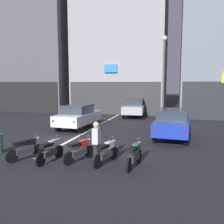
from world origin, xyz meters
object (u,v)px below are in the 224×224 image
object	(u,v)px
motorcycle_red_row_centre	(80,150)
car_white_crossing_near	(78,116)
motorcycle_black_row_leftmost	(26,148)
car_blue_parked_kerbside	(173,123)
motorcycle_white_row_right_mid	(106,152)
car_silver_down_street	(134,107)
person_by_motorcycles	(96,144)
motorcycle_green_row_rightmost	(135,155)
street_lamp	(164,71)
motorcycle_silver_row_left_mid	(50,150)

from	to	relation	value
motorcycle_red_row_centre	car_white_crossing_near	bearing A→B (deg)	113.91
car_white_crossing_near	motorcycle_black_row_leftmost	bearing A→B (deg)	-85.08
car_white_crossing_near	car_blue_parked_kerbside	distance (m)	6.27
motorcycle_red_row_centre	motorcycle_white_row_right_mid	distance (m)	1.09
car_silver_down_street	person_by_motorcycles	xyz separation A→B (m)	(0.95, -13.22, -0.03)
motorcycle_red_row_centre	motorcycle_green_row_rightmost	size ratio (longest dim) A/B	0.94
car_silver_down_street	street_lamp	bearing A→B (deg)	-53.84
car_blue_parked_kerbside	motorcycle_white_row_right_mid	size ratio (longest dim) A/B	2.59
car_white_crossing_near	motorcycle_black_row_leftmost	size ratio (longest dim) A/B	2.73
motorcycle_green_row_rightmost	person_by_motorcycles	xyz separation A→B (m)	(-1.37, -0.30, 0.40)
car_silver_down_street	motorcycle_black_row_leftmost	xyz separation A→B (m)	(-2.02, -13.24, -0.43)
motorcycle_black_row_leftmost	motorcycle_white_row_right_mid	world-z (taller)	same
street_lamp	motorcycle_red_row_centre	distance (m)	10.06
car_silver_down_street	street_lamp	xyz separation A→B (m)	(2.78, -3.81, 3.02)
motorcycle_white_row_right_mid	person_by_motorcycles	xyz separation A→B (m)	(-0.28, -0.33, 0.40)
car_blue_parked_kerbside	motorcycle_black_row_leftmost	world-z (taller)	car_blue_parked_kerbside
motorcycle_silver_row_left_mid	motorcycle_white_row_right_mid	xyz separation A→B (m)	(2.18, 0.34, 0.00)
car_white_crossing_near	motorcycle_black_row_leftmost	distance (m)	6.57
motorcycle_silver_row_left_mid	motorcycle_green_row_rightmost	bearing A→B (deg)	5.47
car_white_crossing_near	street_lamp	xyz separation A→B (m)	(5.37, 2.90, 3.02)
motorcycle_black_row_leftmost	motorcycle_red_row_centre	world-z (taller)	same
car_blue_parked_kerbside	street_lamp	size ratio (longest dim) A/B	0.66
car_blue_parked_kerbside	motorcycle_silver_row_left_mid	size ratio (longest dim) A/B	2.52
car_blue_parked_kerbside	motorcycle_green_row_rightmost	size ratio (longest dim) A/B	2.52
car_blue_parked_kerbside	motorcycle_silver_row_left_mid	xyz separation A→B (m)	(-4.51, -5.31, -0.43)
motorcycle_white_row_right_mid	motorcycle_red_row_centre	bearing A→B (deg)	179.72
car_blue_parked_kerbside	motorcycle_green_row_rightmost	distance (m)	5.17
car_white_crossing_near	car_blue_parked_kerbside	world-z (taller)	same
car_white_crossing_near	car_blue_parked_kerbside	bearing A→B (deg)	-11.12
motorcycle_silver_row_left_mid	motorcycle_red_row_centre	bearing A→B (deg)	17.68
motorcycle_black_row_leftmost	motorcycle_green_row_rightmost	xyz separation A→B (m)	(4.35, 0.32, 0.00)
motorcycle_black_row_leftmost	motorcycle_red_row_centre	xyz separation A→B (m)	(2.18, 0.36, 0.00)
car_white_crossing_near	motorcycle_green_row_rightmost	size ratio (longest dim) A/B	2.51
car_white_crossing_near	person_by_motorcycles	world-z (taller)	person_by_motorcycles
motorcycle_white_row_right_mid	person_by_motorcycles	distance (m)	0.59
car_blue_parked_kerbside	person_by_motorcycles	bearing A→B (deg)	-116.23
car_blue_parked_kerbside	motorcycle_black_row_leftmost	xyz separation A→B (m)	(-5.59, -5.32, -0.43)
street_lamp	motorcycle_white_row_right_mid	bearing A→B (deg)	-99.67
motorcycle_black_row_leftmost	motorcycle_silver_row_left_mid	world-z (taller)	same
car_blue_parked_kerbside	motorcycle_white_row_right_mid	world-z (taller)	car_blue_parked_kerbside
motorcycle_green_row_rightmost	person_by_motorcycles	world-z (taller)	person_by_motorcycles
motorcycle_red_row_centre	motorcycle_black_row_leftmost	bearing A→B (deg)	-170.64
car_white_crossing_near	motorcycle_white_row_right_mid	world-z (taller)	car_white_crossing_near
motorcycle_white_row_right_mid	motorcycle_green_row_rightmost	xyz separation A→B (m)	(1.09, -0.03, 0.00)
motorcycle_silver_row_left_mid	motorcycle_white_row_right_mid	bearing A→B (deg)	8.94
motorcycle_red_row_centre	car_silver_down_street	bearing A→B (deg)	90.67
motorcycle_green_row_rightmost	car_white_crossing_near	bearing A→B (deg)	128.34
motorcycle_black_row_leftmost	street_lamp	bearing A→B (deg)	62.99
car_silver_down_street	motorcycle_green_row_rightmost	distance (m)	13.13
street_lamp	person_by_motorcycles	distance (m)	10.06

